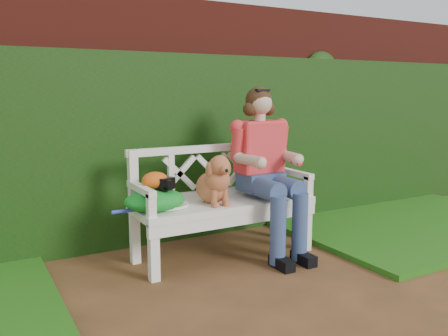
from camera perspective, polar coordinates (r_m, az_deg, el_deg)
ground at (r=3.13m, az=4.93°, el=-16.79°), size 60.00×60.00×0.00m
brick_wall at (r=4.51m, az=-8.57°, el=5.73°), size 10.00×0.30×2.20m
ivy_hedge at (r=4.33m, az=-7.46°, el=2.29°), size 10.00×0.18×1.70m
grass_right at (r=5.30m, az=21.30°, el=-6.09°), size 2.60×2.00×0.05m
garden_bench at (r=3.97m, az=0.00°, el=-7.28°), size 1.62×0.71×0.48m
seated_woman at (r=4.04m, az=4.62°, el=-0.45°), size 0.78×0.91×1.38m
dog at (r=3.76m, az=-1.25°, el=-1.28°), size 0.31×0.39×0.41m
tennis_racket at (r=3.68m, az=-7.20°, el=-4.56°), size 0.69×0.49×0.03m
green_bag at (r=3.62m, az=-8.33°, el=-3.79°), size 0.57×0.51×0.16m
camera_item at (r=3.60m, az=-7.12°, el=-1.83°), size 0.16×0.14×0.09m
baseball_glove at (r=3.61m, az=-8.32°, el=-1.47°), size 0.22×0.17×0.13m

